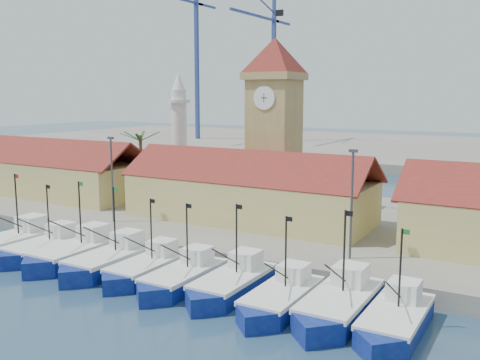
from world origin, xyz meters
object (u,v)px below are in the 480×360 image
Objects in this scene: boat_5 at (181,279)px; minaret at (179,134)px; boat_0 at (11,244)px; clock_tower at (274,120)px.

minaret is at bearing 126.43° from boat_5.
clock_tower is at bearing 56.01° from boat_0.
minaret is (-15.00, 2.00, -2.23)m from clock_tower.
boat_5 is 0.40× the size of clock_tower.
minaret reaches higher than boat_0.
clock_tower is (-3.67, 23.28, 11.24)m from boat_5.
minaret reaches higher than boat_5.
clock_tower reaches higher than minaret.
clock_tower is at bearing 98.95° from boat_5.
boat_0 is 0.46× the size of clock_tower.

